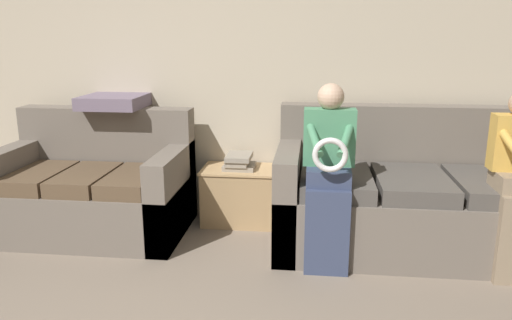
# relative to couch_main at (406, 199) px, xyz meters

# --- Properties ---
(wall_back) EXTENTS (6.61, 0.06, 2.55)m
(wall_back) POSITION_rel_couch_main_xyz_m (-1.37, 0.56, 0.93)
(wall_back) COLOR beige
(wall_back) RESTS_ON ground_plane
(couch_main) EXTENTS (1.87, 0.98, 0.98)m
(couch_main) POSITION_rel_couch_main_xyz_m (0.00, 0.00, 0.00)
(couch_main) COLOR #70665B
(couch_main) RESTS_ON ground_plane
(couch_side) EXTENTS (1.42, 0.89, 0.93)m
(couch_side) POSITION_rel_couch_main_xyz_m (-2.36, 0.01, -0.02)
(couch_side) COLOR #70665B
(couch_side) RESTS_ON ground_plane
(child_left_seated) EXTENTS (0.34, 0.38, 1.21)m
(child_left_seated) POSITION_rel_couch_main_xyz_m (-0.58, -0.42, 0.32)
(child_left_seated) COLOR #384260
(child_left_seated) RESTS_ON ground_plane
(side_shelf) EXTENTS (0.59, 0.42, 0.46)m
(side_shelf) POSITION_rel_couch_main_xyz_m (-1.27, 0.30, -0.11)
(side_shelf) COLOR tan
(side_shelf) RESTS_ON ground_plane
(book_stack) EXTENTS (0.25, 0.29, 0.12)m
(book_stack) POSITION_rel_couch_main_xyz_m (-1.27, 0.29, 0.17)
(book_stack) COLOR gray
(book_stack) RESTS_ON side_shelf
(throw_pillow) EXTENTS (0.48, 0.48, 0.10)m
(throw_pillow) POSITION_rel_couch_main_xyz_m (-2.28, 0.31, 0.64)
(throw_pillow) COLOR slate
(throw_pillow) RESTS_ON couch_side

